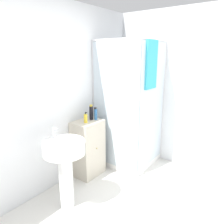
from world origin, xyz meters
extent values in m
cube|color=silver|center=(0.00, 1.70, 1.25)|extent=(6.40, 0.06, 2.50)
cube|color=silver|center=(1.70, 0.00, 1.25)|extent=(0.06, 6.40, 2.50)
cube|color=white|center=(1.25, 1.25, 0.04)|extent=(0.85, 0.85, 0.09)
cylinder|color=silver|center=(1.65, 1.65, 1.01)|extent=(0.04, 0.04, 2.02)
cylinder|color=silver|center=(0.84, 1.65, 1.01)|extent=(0.04, 0.04, 2.02)
cylinder|color=silver|center=(1.65, 0.84, 1.01)|extent=(0.04, 0.04, 2.02)
cylinder|color=silver|center=(0.84, 0.84, 1.01)|extent=(0.04, 0.04, 2.02)
cylinder|color=silver|center=(1.25, 0.84, 2.01)|extent=(0.81, 0.04, 0.04)
cylinder|color=silver|center=(1.25, 1.65, 2.01)|extent=(0.81, 0.04, 0.04)
cylinder|color=silver|center=(0.84, 1.25, 2.01)|extent=(0.04, 0.81, 0.04)
cylinder|color=silver|center=(1.65, 1.25, 2.01)|extent=(0.04, 0.81, 0.04)
cube|color=silver|center=(1.25, 0.83, 1.04)|extent=(0.77, 0.01, 1.90)
cube|color=silver|center=(0.83, 1.25, 1.04)|extent=(0.01, 0.77, 1.90)
cylinder|color=#B7BABF|center=(1.46, 1.59, 0.85)|extent=(0.02, 0.02, 1.52)
cylinder|color=#B7BABF|center=(1.46, 1.54, 1.63)|extent=(0.07, 0.07, 0.04)
cube|color=#38ADC6|center=(1.13, 0.81, 1.66)|extent=(0.31, 0.03, 0.68)
cube|color=beige|center=(0.51, 1.50, 0.43)|extent=(0.44, 0.33, 0.86)
sphere|color=gold|center=(0.51, 1.32, 0.47)|extent=(0.02, 0.02, 0.02)
cylinder|color=white|center=(-0.20, 1.20, 0.35)|extent=(0.17, 0.17, 0.70)
cylinder|color=white|center=(-0.20, 1.20, 0.77)|extent=(0.48, 0.48, 0.15)
cylinder|color=#B7BABF|center=(-0.20, 1.37, 0.91)|extent=(0.02, 0.02, 0.13)
cube|color=#B7BABF|center=(-0.20, 1.33, 0.97)|extent=(0.02, 0.07, 0.02)
cylinder|color=yellow|center=(0.44, 1.46, 0.92)|extent=(0.05, 0.05, 0.13)
cylinder|color=black|center=(0.44, 1.46, 1.00)|extent=(0.02, 0.02, 0.02)
cube|color=black|center=(0.44, 1.45, 1.01)|extent=(0.01, 0.03, 0.01)
cylinder|color=black|center=(0.61, 1.50, 0.96)|extent=(0.05, 0.05, 0.20)
cylinder|color=gold|center=(0.61, 1.50, 1.07)|extent=(0.05, 0.05, 0.02)
cylinder|color=#2D66A3|center=(0.64, 1.45, 0.94)|extent=(0.05, 0.05, 0.16)
cylinder|color=black|center=(0.64, 1.45, 1.03)|extent=(0.04, 0.04, 0.02)
camera|label=1|loc=(-1.73, -0.62, 1.81)|focal=35.00mm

